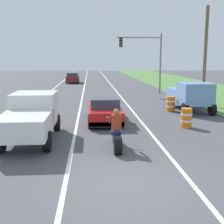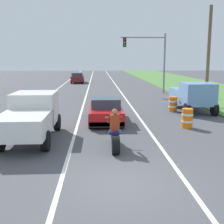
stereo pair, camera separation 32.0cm
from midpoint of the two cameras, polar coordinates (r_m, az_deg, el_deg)
The scene contains 14 objects.
ground_plane at distance 8.44m, azimuth 2.19°, elevation -14.06°, with size 160.00×160.00×0.00m, color #4C4C51.
lane_stripe_left_solid at distance 28.22m, azimuth -13.48°, elevation 3.01°, with size 0.14×120.00×0.01m, color white.
lane_stripe_right_solid at distance 27.98m, azimuth 1.25°, elevation 3.24°, with size 0.14×120.00×0.01m, color white.
lane_stripe_centre_dashed at distance 27.87m, azimuth -6.14°, elevation 3.15°, with size 0.14×120.00×0.01m, color white.
grass_verge_right at distance 30.66m, azimuth 20.47°, elevation 3.26°, with size 10.00×120.00×0.06m, color #517F3D.
motorcycle_with_rider at distance 11.29m, azimuth 0.05°, elevation -4.49°, with size 0.70×2.21×1.62m.
sports_car_red at distance 16.26m, azimuth -2.04°, elevation 0.25°, with size 1.84×4.30×1.37m.
pickup_truck_left_lane_white at distance 12.97m, azimuth -16.28°, elevation -0.63°, with size 2.02×4.80×1.98m.
pickup_truck_right_shoulder_light_blue at distance 20.36m, azimuth 14.63°, elevation 3.33°, with size 2.02×4.80×1.98m.
traffic_light_mast_near at distance 30.02m, azimuth 6.61°, elevation 11.29°, with size 4.56×0.34×6.00m.
utility_pole_roadside at distance 22.32m, azimuth 17.43°, elevation 10.20°, with size 0.24×0.24×7.19m, color brown.
construction_barrel_nearest at distance 15.37m, azimuth 13.84°, elevation -1.12°, with size 0.58×0.58×1.00m.
construction_barrel_mid at distance 19.90m, azimuth 11.01°, elevation 1.57°, with size 0.58×0.58×1.00m.
distant_car_far_ahead at distance 43.33m, azimuth -7.94°, elevation 6.71°, with size 1.80×4.00×1.50m.
Camera 1 is at (-1.05, -7.62, 3.50)m, focal length 46.48 mm.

